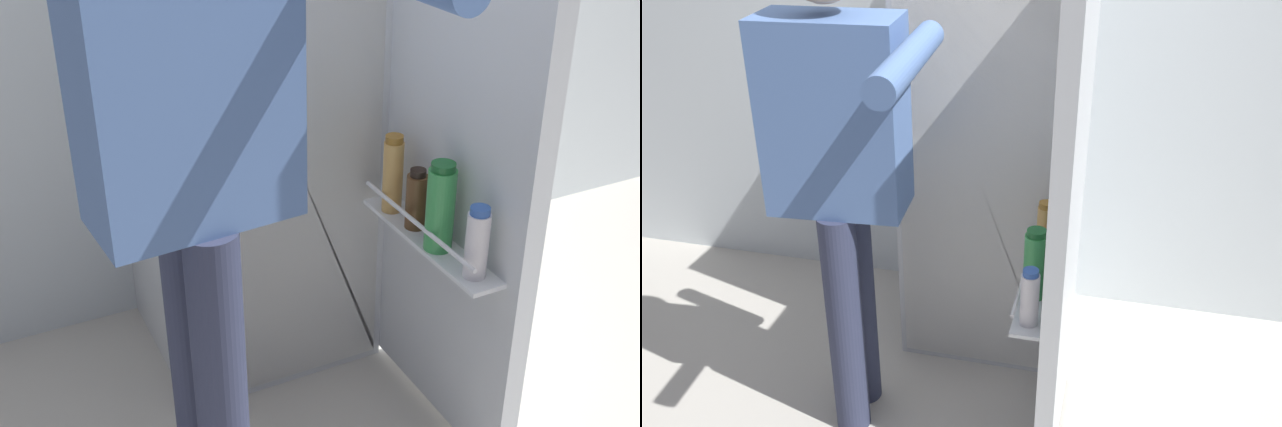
% 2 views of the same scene
% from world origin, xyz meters
% --- Properties ---
extents(ground_plane, '(6.69, 6.69, 0.00)m').
position_xyz_m(ground_plane, '(0.00, 0.00, 0.00)').
color(ground_plane, '#B7B2A8').
extents(kitchen_wall, '(4.40, 0.10, 2.46)m').
position_xyz_m(kitchen_wall, '(0.00, 0.89, 1.23)').
color(kitchen_wall, silver).
rests_on(kitchen_wall, ground_plane).
extents(refrigerator, '(0.68, 1.19, 1.64)m').
position_xyz_m(refrigerator, '(0.03, 0.49, 0.82)').
color(refrigerator, silver).
rests_on(refrigerator, ground_plane).
extents(person, '(0.57, 0.72, 1.68)m').
position_xyz_m(person, '(-0.35, -0.10, 1.01)').
color(person, '#2D334C').
rests_on(person, ground_plane).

